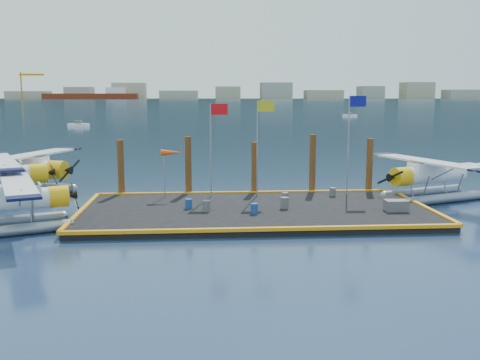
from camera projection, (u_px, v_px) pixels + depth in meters
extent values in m
plane|color=#192E4C|center=(255.00, 215.00, 31.38)|extent=(4000.00, 4000.00, 0.00)
cube|color=black|center=(255.00, 211.00, 31.34)|extent=(20.00, 10.00, 0.40)
cube|color=black|center=(202.00, 98.00, 1114.65)|extent=(3000.00, 500.00, 0.30)
cube|color=#5D190D|center=(91.00, 97.00, 864.61)|extent=(150.00, 22.00, 10.00)
cube|color=white|center=(116.00, 91.00, 866.09)|extent=(30.00, 16.00, 12.00)
cylinder|color=orange|center=(21.00, 86.00, 887.53)|extent=(2.40, 2.40, 44.00)
cube|color=black|center=(201.00, 51.00, 1391.13)|extent=(2200.00, 500.00, 240.00)
cone|color=black|center=(75.00, 97.00, 1483.17)|extent=(1400.00, 1400.00, 520.00)
cone|color=black|center=(184.00, 97.00, 1554.17)|extent=(1300.00, 1300.00, 430.00)
cone|color=black|center=(327.00, 97.00, 1484.70)|extent=(1100.00, 1100.00, 360.00)
cone|color=#44585B|center=(379.00, 96.00, 2252.30)|extent=(1300.00, 1300.00, 560.00)
cone|color=#44585B|center=(459.00, 96.00, 2175.57)|extent=(1000.00, 1000.00, 420.00)
cylinder|color=gray|center=(3.00, 222.00, 28.35)|extent=(5.89, 2.79, 0.59)
cylinder|color=gray|center=(5.00, 231.00, 26.43)|extent=(5.89, 2.79, 0.59)
cylinder|color=white|center=(6.00, 201.00, 27.27)|extent=(4.65, 2.69, 1.08)
cube|color=white|center=(18.00, 193.00, 27.47)|extent=(2.41, 1.80, 0.88)
cube|color=black|center=(24.00, 189.00, 27.56)|extent=(1.66, 1.47, 0.54)
cylinder|color=#FBB40D|center=(59.00, 196.00, 28.37)|extent=(1.33, 1.42, 1.14)
cube|color=black|center=(75.00, 195.00, 28.73)|extent=(0.86, 2.06, 1.10)
cube|color=white|center=(18.00, 184.00, 27.39)|extent=(4.63, 8.77, 0.12)
cube|color=black|center=(13.00, 173.00, 31.15)|extent=(1.70, 1.37, 0.13)
cube|color=black|center=(24.00, 198.00, 23.63)|extent=(1.70, 1.37, 0.13)
cube|color=white|center=(1.00, 170.00, 34.14)|extent=(2.73, 2.13, 1.00)
cube|color=black|center=(6.00, 166.00, 34.26)|extent=(1.90, 1.71, 0.61)
cylinder|color=#FBB40D|center=(38.00, 173.00, 35.25)|extent=(1.55, 1.63, 1.29)
cube|color=black|center=(53.00, 172.00, 35.70)|extent=(1.08, 2.28, 1.25)
cube|color=white|center=(0.00, 161.00, 34.05)|extent=(5.66, 9.81, 0.13)
cube|color=black|center=(8.00, 170.00, 29.90)|extent=(1.93, 1.60, 0.14)
cylinder|color=gray|center=(31.00, 187.00, 39.02)|extent=(6.75, 2.94, 0.67)
cylinder|color=gray|center=(9.00, 192.00, 36.68)|extent=(6.75, 2.94, 0.67)
cylinder|color=white|center=(22.00, 168.00, 37.55)|extent=(5.30, 2.89, 1.23)
cube|color=white|center=(29.00, 163.00, 37.32)|extent=(2.72, 1.98, 1.00)
cube|color=black|center=(33.00, 160.00, 37.20)|extent=(1.86, 1.63, 0.61)
cylinder|color=#FBB40D|center=(58.00, 170.00, 36.80)|extent=(1.48, 1.59, 1.29)
cube|color=black|center=(70.00, 170.00, 36.55)|extent=(0.89, 2.36, 1.25)
cube|color=white|center=(29.00, 155.00, 37.23)|extent=(4.93, 10.03, 0.13)
cube|color=black|center=(68.00, 149.00, 41.80)|extent=(1.91, 1.51, 0.15)
cylinder|color=gray|center=(448.00, 198.00, 34.81)|extent=(6.35, 2.83, 0.63)
cylinder|color=gray|center=(422.00, 192.00, 36.89)|extent=(6.35, 2.83, 0.63)
cylinder|color=white|center=(433.00, 174.00, 35.54)|extent=(4.99, 2.76, 1.16)
cube|color=white|center=(426.00, 169.00, 35.23)|extent=(2.57, 1.88, 0.95)
cube|color=black|center=(423.00, 166.00, 35.07)|extent=(1.76, 1.54, 0.58)
cylinder|color=#FBB40D|center=(401.00, 177.00, 34.43)|extent=(1.41, 1.51, 1.22)
cube|color=black|center=(390.00, 178.00, 34.07)|extent=(0.86, 2.22, 1.18)
cube|color=white|center=(427.00, 161.00, 35.15)|extent=(4.73, 9.44, 0.13)
cube|color=black|center=(382.00, 154.00, 39.22)|extent=(1.81, 1.43, 0.14)
cylinder|color=navy|center=(189.00, 204.00, 31.17)|extent=(0.40, 0.40, 0.56)
cylinder|color=navy|center=(254.00, 209.00, 29.77)|extent=(0.41, 0.41, 0.58)
cylinder|color=#525257|center=(284.00, 203.00, 31.14)|extent=(0.47, 0.47, 0.66)
cylinder|color=#525257|center=(206.00, 206.00, 30.35)|extent=(0.45, 0.45, 0.64)
cylinder|color=#525257|center=(333.00, 192.00, 34.94)|extent=(0.40, 0.40, 0.56)
cylinder|color=#525257|center=(285.00, 197.00, 33.12)|extent=(0.40, 0.40, 0.57)
cube|color=#525257|center=(396.00, 205.00, 30.49)|extent=(1.25, 0.83, 0.63)
cylinder|color=gray|center=(211.00, 151.00, 34.40)|extent=(0.08, 0.08, 6.00)
cube|color=red|center=(219.00, 109.00, 34.02)|extent=(1.10, 0.03, 0.70)
cylinder|color=gray|center=(257.00, 149.00, 34.60)|extent=(0.08, 0.08, 6.20)
cube|color=gold|center=(266.00, 106.00, 34.21)|extent=(1.10, 0.03, 0.70)
cylinder|color=gray|center=(348.00, 146.00, 35.01)|extent=(0.08, 0.08, 6.50)
cube|color=navy|center=(358.00, 101.00, 34.60)|extent=(1.10, 0.03, 0.70)
cylinder|color=gray|center=(165.00, 174.00, 34.42)|extent=(0.07, 0.07, 3.00)
cone|color=#F04C0D|center=(172.00, 153.00, 34.24)|extent=(1.40, 0.44, 0.44)
cylinder|color=#412312|center=(121.00, 170.00, 35.76)|extent=(0.44, 0.44, 4.00)
cylinder|color=#412312|center=(188.00, 168.00, 36.07)|extent=(0.44, 0.44, 4.20)
cylinder|color=#412312|center=(255.00, 170.00, 36.43)|extent=(0.44, 0.44, 3.80)
cylinder|color=#412312|center=(312.00, 166.00, 36.68)|extent=(0.44, 0.44, 4.30)
cylinder|color=#412312|center=(369.00, 167.00, 37.00)|extent=(0.44, 0.44, 4.00)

